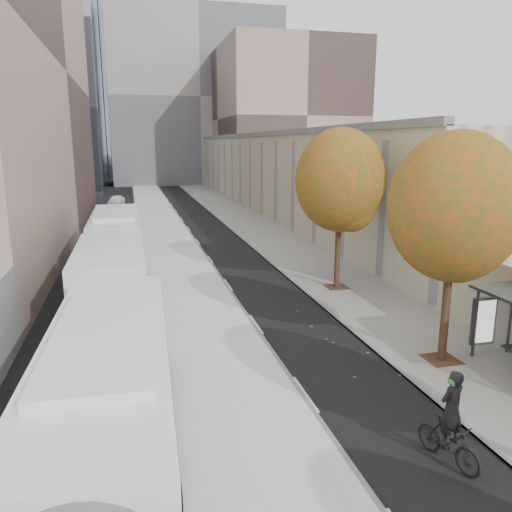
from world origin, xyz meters
name	(u,v)px	position (x,y,z in m)	size (l,w,h in m)	color
bus_platform	(169,245)	(-3.88, 35.00, 0.07)	(4.25, 150.00, 0.15)	silver
sidewalk	(275,240)	(4.12, 35.00, 0.04)	(4.75, 150.00, 0.08)	gray
building_tan	(296,168)	(15.50, 64.00, 4.00)	(18.00, 92.00, 8.00)	gray
building_far_block	(194,100)	(6.00, 96.00, 15.00)	(30.00, 18.00, 30.00)	gray
tree_c	(455,208)	(3.60, 13.00, 5.25)	(4.20, 4.20, 7.28)	#2E2216
tree_d	(340,181)	(3.60, 22.00, 5.47)	(4.40, 4.40, 7.60)	#2E2216
bus_far	(115,252)	(-7.30, 25.58, 1.71)	(2.77, 18.78, 3.13)	white
cyclist	(449,430)	(0.45, 8.13, 0.85)	(0.95, 1.87, 2.30)	black
distant_car	(116,200)	(-8.03, 60.72, 0.62)	(1.46, 3.63, 1.24)	white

